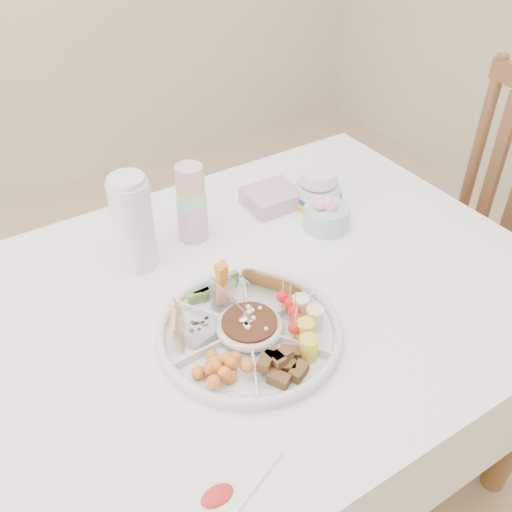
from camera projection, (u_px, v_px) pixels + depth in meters
floor at (234, 484)px, 1.74m from camera, size 4.00×4.00×0.00m
dining_table at (231, 407)px, 1.51m from camera, size 1.52×1.02×0.76m
chair at (460, 256)px, 1.76m from camera, size 0.48×0.48×1.07m
party_tray at (250, 329)px, 1.18m from camera, size 0.40×0.40×0.04m
bean_dip at (249, 326)px, 1.17m from camera, size 0.12×0.12×0.04m
tortillas at (275, 283)px, 1.25m from camera, size 0.09×0.09×0.05m
carrot_cucumber at (215, 280)px, 1.23m from camera, size 0.12×0.12×0.11m
pita_raisins at (186, 326)px, 1.15m from camera, size 0.12×0.12×0.06m
cherries at (220, 369)px, 1.07m from camera, size 0.12×0.12×0.05m
granola_chunks at (288, 364)px, 1.08m from camera, size 0.11×0.11×0.05m
banana_tomato at (313, 312)px, 1.16m from camera, size 0.13×0.13×0.10m
cup_stack at (191, 201)px, 1.40m from camera, size 0.09×0.09×0.21m
thermos at (133, 222)px, 1.30m from camera, size 0.12×0.12×0.24m
flower_bowl at (327, 212)px, 1.47m from camera, size 0.13×0.13×0.09m
napkin_stack at (272, 198)px, 1.57m from camera, size 0.15×0.13×0.05m
plate_stack at (317, 188)px, 1.56m from camera, size 0.16×0.16×0.09m
placemat at (201, 507)px, 0.90m from camera, size 0.33×0.22×0.01m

